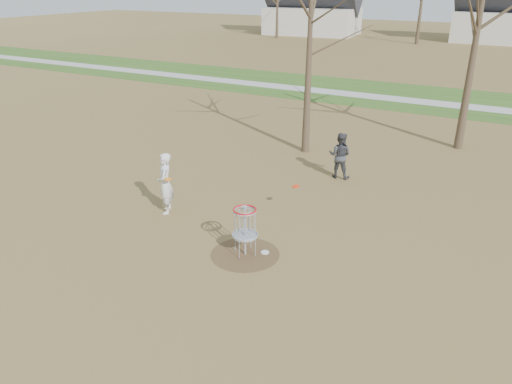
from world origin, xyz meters
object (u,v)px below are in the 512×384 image
at_px(player_throwing, 340,155).
at_px(disc_grounded, 265,252).
at_px(player_standing, 165,183).
at_px(disc_golf_basket, 245,223).

xyz_separation_m(player_throwing, disc_grounded, (0.19, -6.06, -0.81)).
xyz_separation_m(player_standing, player_throwing, (3.61, 5.29, -0.11)).
bearing_deg(disc_grounded, disc_golf_basket, -143.54).
height_order(player_standing, player_throwing, player_standing).
height_order(player_standing, disc_golf_basket, player_standing).
relative_size(disc_grounded, disc_golf_basket, 0.16).
distance_m(player_throwing, disc_golf_basket, 6.37).
distance_m(player_standing, player_throwing, 6.41).
relative_size(player_standing, disc_grounded, 8.59).
bearing_deg(player_throwing, disc_golf_basket, 81.86).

